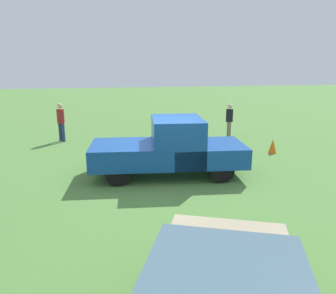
{
  "coord_description": "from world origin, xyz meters",
  "views": [
    {
      "loc": [
        -1.72,
        -9.36,
        3.37
      ],
      "look_at": [
        0.11,
        0.22,
        0.9
      ],
      "focal_mm": 35.17,
      "sensor_mm": 36.0,
      "label": 1
    }
  ],
  "objects_px": {
    "pickup_truck": "(172,146)",
    "traffic_cone": "(273,146)",
    "person_visitor": "(229,119)",
    "person_bystander": "(61,120)"
  },
  "relations": [
    {
      "from": "traffic_cone",
      "to": "person_visitor",
      "type": "bearing_deg",
      "value": 103.59
    },
    {
      "from": "person_bystander",
      "to": "person_visitor",
      "type": "xyz_separation_m",
      "value": [
        7.57,
        -0.75,
        -0.06
      ]
    },
    {
      "from": "traffic_cone",
      "to": "pickup_truck",
      "type": "bearing_deg",
      "value": -157.51
    },
    {
      "from": "traffic_cone",
      "to": "person_bystander",
      "type": "bearing_deg",
      "value": 156.32
    },
    {
      "from": "pickup_truck",
      "to": "person_bystander",
      "type": "bearing_deg",
      "value": -48.6
    },
    {
      "from": "pickup_truck",
      "to": "traffic_cone",
      "type": "height_order",
      "value": "pickup_truck"
    },
    {
      "from": "person_visitor",
      "to": "pickup_truck",
      "type": "bearing_deg",
      "value": -120.8
    },
    {
      "from": "pickup_truck",
      "to": "person_bystander",
      "type": "xyz_separation_m",
      "value": [
        -3.91,
        5.43,
        0.05
      ]
    },
    {
      "from": "person_visitor",
      "to": "traffic_cone",
      "type": "relative_size",
      "value": 2.92
    },
    {
      "from": "pickup_truck",
      "to": "traffic_cone",
      "type": "xyz_separation_m",
      "value": [
        4.36,
        1.8,
        -0.64
      ]
    }
  ]
}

